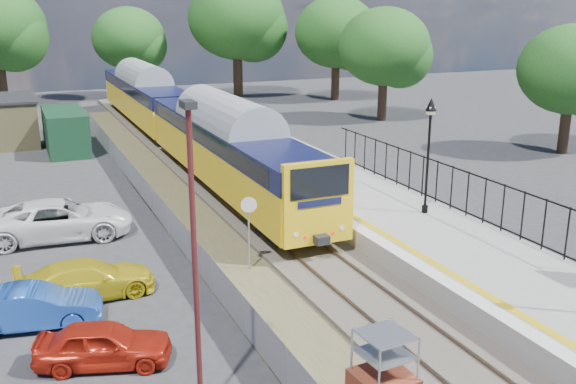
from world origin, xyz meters
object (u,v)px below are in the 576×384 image
train (176,114)px  brick_plinth (384,374)px  car_red (103,344)px  car_white (60,220)px  speed_sign (249,222)px  car_blue (34,307)px  carpark_lamp (194,247)px  car_yellow (87,280)px  victorian_lamp_north (430,129)px

train → brick_plinth: (-2.52, -28.89, -1.39)m
car_red → car_white: size_ratio=0.61×
train → speed_sign: train is taller
car_red → car_blue: 3.26m
train → car_blue: train is taller
train → speed_sign: bearing=-97.1°
train → carpark_lamp: bearing=-103.0°
brick_plinth → car_blue: size_ratio=0.54×
speed_sign → car_red: bearing=-124.8°
train → car_yellow: size_ratio=9.67×
carpark_lamp → car_red: (-1.68, 3.03, -3.46)m
victorian_lamp_north → speed_sign: victorian_lamp_north is taller
victorian_lamp_north → brick_plinth: size_ratio=2.31×
victorian_lamp_north → carpark_lamp: carpark_lamp is taller
speed_sign → car_yellow: (-5.41, 0.07, -1.21)m
train → brick_plinth: bearing=-95.0°
carpark_lamp → speed_sign: bearing=62.2°
train → car_yellow: bearing=-111.5°
car_blue → car_red: bearing=-142.6°
victorian_lamp_north → speed_sign: bearing=-173.9°
brick_plinth → car_blue: brick_plinth is taller
brick_plinth → car_red: (-5.48, 4.55, -0.37)m
victorian_lamp_north → train: 20.11m
brick_plinth → car_white: 15.93m
train → car_red: (-8.00, -24.33, -1.76)m
carpark_lamp → car_blue: (-3.21, 5.91, -3.43)m
car_blue → car_white: car_white is taller
car_red → car_white: (-0.23, 10.31, 0.19)m
car_red → car_yellow: 4.27m
train → brick_plinth: train is taller
car_blue → car_yellow: car_yellow is taller
car_blue → car_yellow: bearing=-39.8°
victorian_lamp_north → brick_plinth: (-7.82, -9.58, -3.34)m
speed_sign → car_red: 7.03m
carpark_lamp → car_blue: bearing=118.5°
victorian_lamp_north → brick_plinth: 12.81m
brick_plinth → car_white: (-5.71, 14.87, -0.18)m
brick_plinth → car_yellow: bearing=121.4°
train → car_white: 16.33m
victorian_lamp_north → car_white: size_ratio=0.83×
train → car_yellow: 21.63m
brick_plinth → car_white: bearing=111.0°
brick_plinth → car_blue: 10.22m
train → car_white: size_ratio=7.34×
victorian_lamp_north → car_yellow: size_ratio=1.09×
victorian_lamp_north → speed_sign: 8.22m
victorian_lamp_north → car_blue: bearing=-171.7°
car_red → car_blue: car_blue is taller
car_blue → car_yellow: (1.62, 1.40, 0.00)m
car_blue → car_yellow: size_ratio=0.88×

